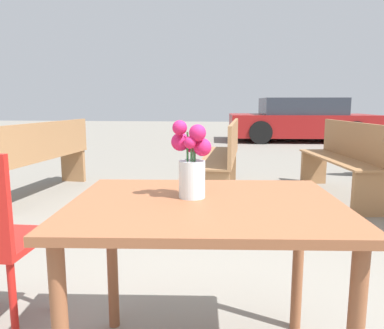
{
  "coord_description": "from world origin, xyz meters",
  "views": [
    {
      "loc": [
        0.09,
        -1.32,
        1.06
      ],
      "look_at": [
        -0.06,
        0.05,
        0.83
      ],
      "focal_mm": 35.0,
      "sensor_mm": 36.0,
      "label": 1
    }
  ],
  "objects_px": {
    "flower_vase": "(192,165)",
    "bench_near": "(42,156)",
    "bench_middle": "(226,154)",
    "parked_car": "(300,120)",
    "bench_far": "(344,157)",
    "table_front": "(206,227)"
  },
  "relations": [
    {
      "from": "flower_vase",
      "to": "bench_near",
      "type": "relative_size",
      "value": 0.16
    },
    {
      "from": "flower_vase",
      "to": "bench_middle",
      "type": "relative_size",
      "value": 0.16
    },
    {
      "from": "bench_near",
      "to": "parked_car",
      "type": "xyz_separation_m",
      "value": [
        4.05,
        6.76,
        0.1
      ]
    },
    {
      "from": "flower_vase",
      "to": "bench_near",
      "type": "distance_m",
      "value": 3.3
    },
    {
      "from": "flower_vase",
      "to": "bench_far",
      "type": "xyz_separation_m",
      "value": [
        1.42,
        2.93,
        -0.37
      ]
    },
    {
      "from": "table_front",
      "to": "bench_near",
      "type": "xyz_separation_m",
      "value": [
        -2.04,
        2.67,
        -0.14
      ]
    },
    {
      "from": "flower_vase",
      "to": "bench_near",
      "type": "xyz_separation_m",
      "value": [
        -1.98,
        2.62,
        -0.36
      ]
    },
    {
      "from": "bench_far",
      "to": "parked_car",
      "type": "bearing_deg",
      "value": 84.21
    },
    {
      "from": "table_front",
      "to": "flower_vase",
      "type": "distance_m",
      "value": 0.24
    },
    {
      "from": "bench_near",
      "to": "parked_car",
      "type": "height_order",
      "value": "parked_car"
    },
    {
      "from": "bench_middle",
      "to": "parked_car",
      "type": "xyz_separation_m",
      "value": [
        1.98,
        6.44,
        0.1
      ]
    },
    {
      "from": "table_front",
      "to": "bench_far",
      "type": "height_order",
      "value": "bench_far"
    },
    {
      "from": "flower_vase",
      "to": "bench_far",
      "type": "distance_m",
      "value": 3.27
    },
    {
      "from": "flower_vase",
      "to": "bench_near",
      "type": "bearing_deg",
      "value": 127.1
    },
    {
      "from": "bench_far",
      "to": "parked_car",
      "type": "height_order",
      "value": "parked_car"
    },
    {
      "from": "bench_near",
      "to": "parked_car",
      "type": "bearing_deg",
      "value": 59.07
    },
    {
      "from": "bench_middle",
      "to": "bench_far",
      "type": "bearing_deg",
      "value": -0.52
    },
    {
      "from": "bench_near",
      "to": "bench_far",
      "type": "xyz_separation_m",
      "value": [
        3.4,
        0.31,
        -0.01
      ]
    },
    {
      "from": "bench_middle",
      "to": "bench_near",
      "type": "bearing_deg",
      "value": -171.18
    },
    {
      "from": "table_front",
      "to": "bench_far",
      "type": "relative_size",
      "value": 0.64
    },
    {
      "from": "bench_near",
      "to": "bench_middle",
      "type": "relative_size",
      "value": 0.99
    },
    {
      "from": "bench_middle",
      "to": "flower_vase",
      "type": "bearing_deg",
      "value": -91.84
    }
  ]
}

